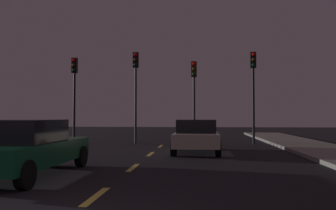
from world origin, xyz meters
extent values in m
plane|color=black|center=(0.00, 7.00, 0.00)|extent=(80.00, 80.00, 0.00)
cube|color=#EACC4C|center=(0.00, 2.60, 0.00)|extent=(0.16, 1.60, 0.01)
cube|color=#EACC4C|center=(0.00, 6.40, 0.00)|extent=(0.16, 1.60, 0.01)
cube|color=#EACC4C|center=(0.00, 10.20, 0.00)|extent=(0.16, 1.60, 0.01)
cube|color=#EACC4C|center=(0.00, 14.00, 0.00)|extent=(0.16, 1.60, 0.01)
cylinder|color=black|center=(-5.37, 15.78, 2.53)|extent=(0.14, 0.14, 5.06)
cube|color=black|center=(-5.37, 15.78, 4.61)|extent=(0.32, 0.24, 0.90)
sphere|color=red|center=(-5.37, 15.62, 4.91)|extent=(0.20, 0.20, 0.20)
sphere|color=#3F2D0C|center=(-5.37, 15.62, 4.61)|extent=(0.20, 0.20, 0.20)
sphere|color=#0C3319|center=(-5.37, 15.62, 4.31)|extent=(0.20, 0.20, 0.20)
cylinder|color=#2D2D30|center=(-1.67, 15.78, 2.67)|extent=(0.14, 0.14, 5.33)
cube|color=black|center=(-1.67, 15.78, 4.88)|extent=(0.32, 0.24, 0.90)
sphere|color=red|center=(-1.67, 15.62, 5.18)|extent=(0.20, 0.20, 0.20)
sphere|color=#3F2D0C|center=(-1.67, 15.62, 4.88)|extent=(0.20, 0.20, 0.20)
sphere|color=#0C3319|center=(-1.67, 15.62, 4.58)|extent=(0.20, 0.20, 0.20)
cylinder|color=#2D2D30|center=(1.74, 15.78, 2.37)|extent=(0.14, 0.14, 4.75)
cube|color=#382D0C|center=(1.74, 15.78, 4.30)|extent=(0.32, 0.24, 0.90)
sphere|color=red|center=(1.74, 15.62, 4.60)|extent=(0.20, 0.20, 0.20)
sphere|color=#3F2D0C|center=(1.74, 15.62, 4.30)|extent=(0.20, 0.20, 0.20)
sphere|color=#0C3319|center=(1.74, 15.62, 4.00)|extent=(0.20, 0.20, 0.20)
cylinder|color=black|center=(5.10, 15.78, 2.62)|extent=(0.14, 0.14, 5.23)
cube|color=black|center=(5.10, 15.78, 4.78)|extent=(0.32, 0.24, 0.90)
sphere|color=red|center=(5.10, 15.62, 5.08)|extent=(0.20, 0.20, 0.20)
sphere|color=#3F2D0C|center=(5.10, 15.62, 4.78)|extent=(0.20, 0.20, 0.20)
sphere|color=#0C3319|center=(5.10, 15.62, 4.48)|extent=(0.20, 0.20, 0.20)
cube|color=beige|center=(1.91, 11.09, 0.60)|extent=(1.90, 4.32, 0.55)
cube|color=black|center=(1.91, 10.88, 1.15)|extent=(1.65, 1.95, 0.56)
cylinder|color=black|center=(1.06, 12.70, 0.32)|extent=(0.23, 0.64, 0.64)
cylinder|color=black|center=(2.79, 12.68, 0.32)|extent=(0.23, 0.64, 0.64)
cylinder|color=black|center=(1.02, 9.50, 0.32)|extent=(0.23, 0.64, 0.64)
cylinder|color=black|center=(2.76, 9.48, 0.32)|extent=(0.23, 0.64, 0.64)
cube|color=#0F4C2D|center=(-2.51, 4.77, 0.61)|extent=(1.81, 4.55, 0.58)
cube|color=black|center=(-2.51, 4.54, 1.19)|extent=(1.58, 2.05, 0.58)
cylinder|color=black|center=(-3.33, 6.49, 0.32)|extent=(0.22, 0.64, 0.64)
cylinder|color=black|center=(-1.67, 6.49, 0.32)|extent=(0.22, 0.64, 0.64)
cylinder|color=black|center=(-1.69, 3.04, 0.32)|extent=(0.22, 0.64, 0.64)
camera|label=1|loc=(2.02, -4.03, 1.57)|focal=36.75mm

